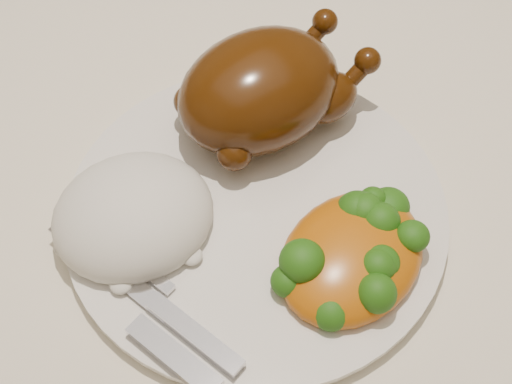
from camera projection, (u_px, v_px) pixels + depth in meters
floor at (241, 360)px, 1.30m from camera, size 4.00×4.00×0.00m
dining_table at (231, 117)px, 0.76m from camera, size 1.60×0.90×0.76m
tablecloth at (229, 67)px, 0.70m from camera, size 1.73×1.03×0.18m
dinner_plate at (256, 212)px, 0.56m from camera, size 0.30×0.30×0.01m
roast_chicken at (264, 89)px, 0.57m from camera, size 0.17×0.11×0.09m
rice_mound at (133, 216)px, 0.53m from camera, size 0.14×0.13×0.06m
mac_and_cheese at (356, 250)px, 0.51m from camera, size 0.14×0.12×0.05m
cutlery at (163, 318)px, 0.49m from camera, size 0.06×0.18×0.01m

